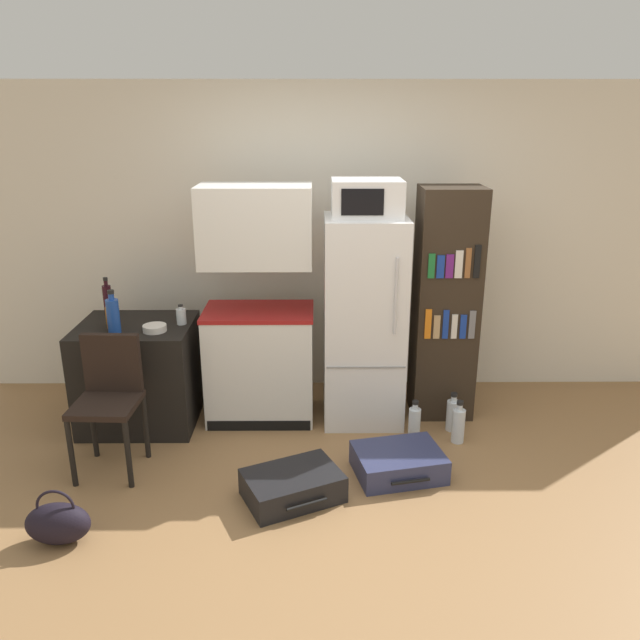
# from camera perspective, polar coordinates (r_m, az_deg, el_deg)

# --- Properties ---
(ground_plane) EXTENTS (24.00, 24.00, 0.00)m
(ground_plane) POSITION_cam_1_polar(r_m,az_deg,el_deg) (3.86, 2.87, -17.75)
(ground_plane) COLOR olive
(wall_back) EXTENTS (6.40, 0.10, 2.51)m
(wall_back) POSITION_cam_1_polar(r_m,az_deg,el_deg) (5.22, 4.09, 7.19)
(wall_back) COLOR silver
(wall_back) RESTS_ON ground_plane
(side_table) EXTENTS (0.84, 0.70, 0.79)m
(side_table) POSITION_cam_1_polar(r_m,az_deg,el_deg) (4.93, -16.19, -4.74)
(side_table) COLOR black
(side_table) RESTS_ON ground_plane
(kitchen_hutch) EXTENTS (0.82, 0.53, 1.79)m
(kitchen_hutch) POSITION_cam_1_polar(r_m,az_deg,el_deg) (4.70, -5.64, 0.32)
(kitchen_hutch) COLOR silver
(kitchen_hutch) RESTS_ON ground_plane
(refrigerator) EXTENTS (0.59, 0.59, 1.57)m
(refrigerator) POSITION_cam_1_polar(r_m,az_deg,el_deg) (4.68, 4.04, -0.14)
(refrigerator) COLOR white
(refrigerator) RESTS_ON ground_plane
(microwave) EXTENTS (0.50, 0.40, 0.26)m
(microwave) POSITION_cam_1_polar(r_m,az_deg,el_deg) (4.47, 4.30, 11.05)
(microwave) COLOR silver
(microwave) RESTS_ON refrigerator
(bookshelf) EXTENTS (0.46, 0.40, 1.77)m
(bookshelf) POSITION_cam_1_polar(r_m,az_deg,el_deg) (4.82, 11.40, 1.36)
(bookshelf) COLOR #2D2319
(bookshelf) RESTS_ON ground_plane
(bottle_blue_soda) EXTENTS (0.09, 0.09, 0.31)m
(bottle_blue_soda) POSITION_cam_1_polar(r_m,az_deg,el_deg) (4.62, -18.39, 0.44)
(bottle_blue_soda) COLOR #1E47A3
(bottle_blue_soda) RESTS_ON side_table
(bottle_amber_beer) EXTENTS (0.08, 0.08, 0.20)m
(bottle_amber_beer) POSITION_cam_1_polar(r_m,az_deg,el_deg) (4.75, -18.53, 0.30)
(bottle_amber_beer) COLOR brown
(bottle_amber_beer) RESTS_ON side_table
(bottle_clear_short) EXTENTS (0.07, 0.07, 0.15)m
(bottle_clear_short) POSITION_cam_1_polar(r_m,az_deg,el_deg) (4.70, -12.57, 0.36)
(bottle_clear_short) COLOR silver
(bottle_clear_short) RESTS_ON side_table
(bottle_wine_dark) EXTENTS (0.07, 0.07, 0.30)m
(bottle_wine_dark) POSITION_cam_1_polar(r_m,az_deg,el_deg) (5.05, -18.85, 1.82)
(bottle_wine_dark) COLOR black
(bottle_wine_dark) RESTS_ON side_table
(bowl) EXTENTS (0.17, 0.17, 0.05)m
(bowl) POSITION_cam_1_polar(r_m,az_deg,el_deg) (4.60, -14.88, -0.73)
(bowl) COLOR silver
(bowl) RESTS_ON side_table
(chair) EXTENTS (0.42, 0.42, 0.91)m
(chair) POSITION_cam_1_polar(r_m,az_deg,el_deg) (4.33, -18.70, -6.10)
(chair) COLOR black
(chair) RESTS_ON ground_plane
(suitcase_large_flat) EXTENTS (0.69, 0.60, 0.17)m
(suitcase_large_flat) POSITION_cam_1_polar(r_m,az_deg,el_deg) (3.99, -2.52, -14.89)
(suitcase_large_flat) COLOR black
(suitcase_large_flat) RESTS_ON ground_plane
(suitcase_small_flat) EXTENTS (0.64, 0.53, 0.17)m
(suitcase_small_flat) POSITION_cam_1_polar(r_m,az_deg,el_deg) (4.25, 7.18, -12.79)
(suitcase_small_flat) COLOR navy
(suitcase_small_flat) RESTS_ON ground_plane
(handbag) EXTENTS (0.36, 0.20, 0.33)m
(handbag) POSITION_cam_1_polar(r_m,az_deg,el_deg) (3.90, -22.84, -16.72)
(handbag) COLOR black
(handbag) RESTS_ON ground_plane
(water_bottle_front) EXTENTS (0.09, 0.09, 0.30)m
(water_bottle_front) POSITION_cam_1_polar(r_m,az_deg,el_deg) (4.82, 12.04, -8.44)
(water_bottle_front) COLOR silver
(water_bottle_front) RESTS_ON ground_plane
(water_bottle_middle) EXTENTS (0.09, 0.09, 0.30)m
(water_bottle_middle) POSITION_cam_1_polar(r_m,az_deg,el_deg) (4.66, 8.63, -9.24)
(water_bottle_middle) COLOR silver
(water_bottle_middle) RESTS_ON ground_plane
(water_bottle_back) EXTENTS (0.09, 0.09, 0.32)m
(water_bottle_back) POSITION_cam_1_polar(r_m,az_deg,el_deg) (4.67, 12.53, -9.33)
(water_bottle_back) COLOR silver
(water_bottle_back) RESTS_ON ground_plane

